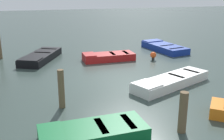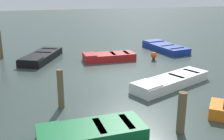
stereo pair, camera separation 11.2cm
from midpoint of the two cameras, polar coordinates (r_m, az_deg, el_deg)
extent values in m
plane|color=#33423D|center=(13.18, 0.24, -1.46)|extent=(80.00, 80.00, 0.00)
cube|color=#0F602D|center=(7.99, -3.79, -12.86)|extent=(1.38, 3.06, 0.40)
cube|color=orange|center=(7.92, -3.81, -11.98)|extent=(1.09, 2.60, 0.04)
cube|color=#0F602D|center=(7.71, -12.48, -12.47)|extent=(1.14, 0.72, 0.06)
cube|color=#B06E1E|center=(7.95, -2.21, -11.50)|extent=(0.97, 0.25, 0.04)
cube|color=#B06E1E|center=(8.19, 3.45, -10.63)|extent=(0.97, 0.25, 0.04)
cube|color=maroon|center=(16.13, -0.39, 2.74)|extent=(1.23, 2.99, 0.40)
cube|color=black|center=(16.10, -0.39, 3.22)|extent=(0.97, 2.54, 0.04)
cube|color=maroon|center=(15.81, -4.43, 3.25)|extent=(1.06, 0.68, 0.06)
cube|color=black|center=(16.15, 0.37, 3.41)|extent=(0.91, 0.22, 0.04)
cube|color=black|center=(16.40, 3.10, 3.60)|extent=(0.91, 0.22, 0.04)
cube|color=silver|center=(12.26, 12.41, -2.32)|extent=(2.67, 4.12, 0.40)
cube|color=#334772|center=(12.22, 12.45, -1.70)|extent=(2.20, 3.47, 0.04)
cube|color=silver|center=(11.05, 7.41, -2.95)|extent=(1.26, 1.22, 0.06)
cube|color=navy|center=(12.44, 13.33, -1.23)|extent=(0.86, 0.54, 0.04)
cube|color=navy|center=(13.31, 16.23, -0.26)|extent=(0.86, 0.54, 0.04)
cube|color=black|center=(16.67, -14.16, 2.69)|extent=(3.85, 2.68, 0.40)
cube|color=gray|center=(16.64, -14.19, 3.15)|extent=(3.24, 2.20, 0.04)
cube|color=black|center=(15.37, -16.30, 2.21)|extent=(1.21, 1.38, 0.06)
cube|color=#776E5D|center=(16.88, -13.84, 3.51)|extent=(0.60, 0.99, 0.04)
cube|color=#776E5D|center=(17.78, -12.58, 4.27)|extent=(0.60, 0.99, 0.04)
cube|color=navy|center=(18.94, 11.09, 4.57)|extent=(3.73, 2.06, 0.40)
cube|color=silver|center=(18.91, 11.11, 4.98)|extent=(3.15, 1.65, 0.04)
cube|color=navy|center=(19.98, 8.76, 6.00)|extent=(1.00, 1.40, 0.06)
cube|color=#A4A49F|center=(18.70, 11.60, 4.94)|extent=(0.41, 1.12, 0.04)
cube|color=#A4A49F|center=(17.96, 13.48, 4.33)|extent=(0.41, 1.12, 0.04)
cylinder|color=brown|center=(9.88, -10.26, -3.84)|extent=(0.22, 0.22, 1.41)
cylinder|color=brown|center=(17.62, -21.93, 4.88)|extent=(0.22, 0.22, 1.70)
cylinder|color=brown|center=(8.39, 14.53, -8.53)|extent=(0.25, 0.25, 1.27)
cylinder|color=#262626|center=(16.39, 8.78, 2.26)|extent=(0.16, 0.16, 0.12)
sphere|color=#E54C19|center=(16.33, 8.82, 3.07)|extent=(0.36, 0.36, 0.36)
camera|label=1|loc=(0.06, -89.75, 0.08)|focal=44.29mm
camera|label=2|loc=(0.06, 90.25, -0.08)|focal=44.29mm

